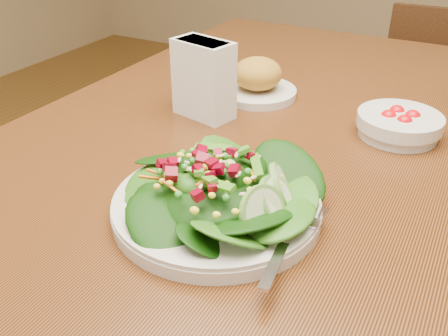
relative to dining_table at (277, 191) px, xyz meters
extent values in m
cube|color=brown|center=(0.00, 0.00, 0.08)|extent=(0.90, 1.40, 0.04)
cylinder|color=#402112|center=(-0.39, 0.64, -0.29)|extent=(0.07, 0.07, 0.71)
cube|color=#402112|center=(0.15, 1.08, -0.27)|extent=(0.39, 0.39, 0.04)
cylinder|color=#402112|center=(-0.02, 1.23, -0.47)|extent=(0.04, 0.04, 0.36)
cylinder|color=#402112|center=(0.00, 0.92, -0.47)|extent=(0.04, 0.04, 0.36)
cube|color=#402112|center=(0.16, 0.91, -0.05)|extent=(0.35, 0.05, 0.40)
cylinder|color=silver|center=(0.01, -0.23, 0.11)|extent=(0.27, 0.27, 0.02)
ellipsoid|color=black|center=(0.01, -0.23, 0.14)|extent=(0.18, 0.18, 0.04)
cube|color=silver|center=(0.12, -0.26, 0.12)|extent=(0.05, 0.18, 0.01)
cylinder|color=silver|center=(-0.12, 0.16, 0.11)|extent=(0.15, 0.15, 0.02)
ellipsoid|color=#A87D2A|center=(-0.12, 0.16, 0.15)|extent=(0.10, 0.10, 0.06)
cylinder|color=silver|center=(0.17, 0.11, 0.12)|extent=(0.14, 0.14, 0.04)
sphere|color=red|center=(0.18, 0.12, 0.13)|extent=(0.03, 0.03, 0.03)
sphere|color=red|center=(0.16, 0.13, 0.13)|extent=(0.03, 0.03, 0.03)
sphere|color=red|center=(0.15, 0.10, 0.13)|extent=(0.03, 0.03, 0.03)
sphere|color=red|center=(0.18, 0.09, 0.13)|extent=(0.03, 0.03, 0.03)
cube|color=white|center=(-0.16, 0.03, 0.17)|extent=(0.12, 0.08, 0.14)
cube|color=white|center=(-0.16, 0.03, 0.18)|extent=(0.10, 0.07, 0.12)
camera|label=1|loc=(0.27, -0.69, 0.48)|focal=40.00mm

